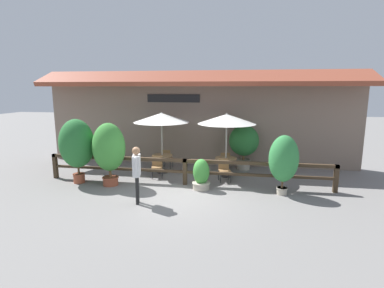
{
  "coord_description": "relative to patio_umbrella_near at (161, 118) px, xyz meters",
  "views": [
    {
      "loc": [
        1.95,
        -9.19,
        3.46
      ],
      "look_at": [
        0.2,
        1.4,
        1.44
      ],
      "focal_mm": 28.0,
      "sensor_mm": 36.0,
      "label": 1
    }
  ],
  "objects": [
    {
      "name": "building_facade",
      "position": [
        1.22,
        1.65,
        -0.11
      ],
      "size": [
        14.28,
        1.49,
        4.23
      ],
      "color": "gray",
      "rests_on": "ground"
    },
    {
      "name": "potted_plant_small_flowering",
      "position": [
        4.56,
        -1.88,
        -1.1
      ],
      "size": [
        0.95,
        0.86,
        1.98
      ],
      "color": "#B7AD99",
      "rests_on": "ground"
    },
    {
      "name": "patio_railing",
      "position": [
        1.22,
        -1.4,
        -1.58
      ],
      "size": [
        10.4,
        0.14,
        0.95
      ],
      "color": "#3D2D1E",
      "rests_on": "ground"
    },
    {
      "name": "chair_middle_streetside",
      "position": [
        2.6,
        -0.74,
        -1.81
      ],
      "size": [
        0.51,
        0.51,
        0.84
      ],
      "rotation": [
        0.0,
        0.0,
        0.26
      ],
      "color": "olive",
      "rests_on": "ground"
    },
    {
      "name": "chair_near_streetside",
      "position": [
        -0.03,
        -0.67,
        -1.81
      ],
      "size": [
        0.51,
        0.51,
        0.84
      ],
      "rotation": [
        0.0,
        0.0,
        0.24
      ],
      "color": "olive",
      "rests_on": "ground"
    },
    {
      "name": "chair_near_wallside",
      "position": [
        0.02,
        0.67,
        -1.81
      ],
      "size": [
        0.44,
        0.44,
        0.84
      ],
      "rotation": [
        0.0,
        0.0,
        3.08
      ],
      "color": "olive",
      "rests_on": "ground"
    },
    {
      "name": "chair_middle_wallside",
      "position": [
        2.56,
        0.54,
        -1.81
      ],
      "size": [
        0.46,
        0.46,
        0.84
      ],
      "rotation": [
        0.0,
        0.0,
        3.24
      ],
      "color": "olive",
      "rests_on": "ground"
    },
    {
      "name": "ground_plane",
      "position": [
        1.22,
        -2.45,
        -2.28
      ],
      "size": [
        60.0,
        60.0,
        0.0
      ],
      "primitive_type": "plane",
      "color": "slate"
    },
    {
      "name": "potted_plant_broad_leaf",
      "position": [
        1.86,
        -1.81,
        -1.78
      ],
      "size": [
        0.62,
        0.62,
        1.07
      ],
      "color": "#B7AD99",
      "rests_on": "ground"
    },
    {
      "name": "potted_plant_corner_fern",
      "position": [
        3.31,
        1.1,
        -1.1
      ],
      "size": [
        1.26,
        1.14,
        1.91
      ],
      "color": "#B7AD99",
      "rests_on": "ground"
    },
    {
      "name": "patio_umbrella_middle",
      "position": [
        2.62,
        -0.1,
        0.0
      ],
      "size": [
        2.25,
        2.25,
        2.5
      ],
      "color": "#B7B2A8",
      "rests_on": "ground"
    },
    {
      "name": "pedestrian",
      "position": [
        0.14,
        -3.41,
        -1.15
      ],
      "size": [
        0.33,
        0.59,
        1.75
      ],
      "rotation": [
        0.0,
        0.0,
        1.84
      ],
      "color": "black",
      "rests_on": "ground"
    },
    {
      "name": "potted_plant_entrance_palm",
      "position": [
        -2.69,
        -1.82,
        -0.83
      ],
      "size": [
        1.27,
        1.14,
        2.37
      ],
      "color": "#9E4C33",
      "rests_on": "ground"
    },
    {
      "name": "dining_table_near",
      "position": [
        0.0,
        0.0,
        -1.68
      ],
      "size": [
        0.85,
        0.85,
        0.75
      ],
      "color": "olive",
      "rests_on": "ground"
    },
    {
      "name": "potted_plant_tall_tropical",
      "position": [
        -1.43,
        -1.89,
        -0.94
      ],
      "size": [
        1.17,
        1.05,
        2.26
      ],
      "color": "#9E4C33",
      "rests_on": "ground"
    },
    {
      "name": "patio_umbrella_near",
      "position": [
        0.0,
        0.0,
        0.0
      ],
      "size": [
        2.25,
        2.25,
        2.5
      ],
      "color": "#B7B2A8",
      "rests_on": "ground"
    },
    {
      "name": "dining_table_middle",
      "position": [
        2.62,
        -0.1,
        -1.68
      ],
      "size": [
        0.85,
        0.85,
        0.75
      ],
      "color": "olive",
      "rests_on": "ground"
    }
  ]
}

